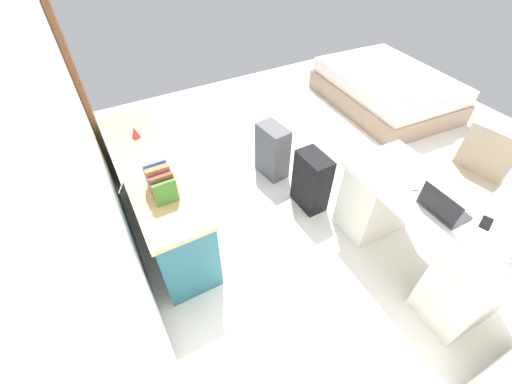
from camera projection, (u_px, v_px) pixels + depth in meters
name	position (u px, v px, depth m)	size (l,w,h in m)	color
ground_plane	(346.00, 177.00, 3.74)	(5.78, 5.78, 0.00)	silver
wall_back	(76.00, 131.00, 1.94)	(4.20, 0.10, 2.80)	silver
door_wooden	(79.00, 83.00, 3.20)	(0.88, 0.05, 2.04)	brown
desk	(421.00, 233.00, 2.65)	(1.45, 0.69, 0.76)	silver
office_chair	(464.00, 184.00, 3.04)	(0.53, 0.53, 0.94)	black
credenza	(159.00, 196.00, 2.98)	(1.80, 0.48, 0.77)	#235B6B
bed	(386.00, 89.00, 4.75)	(1.99, 1.52, 0.58)	gray
suitcase_black	(311.00, 181.00, 3.23)	(0.36, 0.22, 0.62)	black
suitcase_spare_grey	(272.00, 151.00, 3.59)	(0.36, 0.22, 0.61)	#4C4C51
laptop	(442.00, 207.00, 2.30)	(0.31, 0.23, 0.21)	#333338
computer_mouse	(416.00, 187.00, 2.50)	(0.06, 0.10, 0.03)	white
cell_phone_near_laptop	(486.00, 223.00, 2.25)	(0.07, 0.14, 0.01)	black
book_row	(160.00, 181.00, 2.38)	(0.27, 0.17, 0.24)	#3C752B
figurine_small	(135.00, 132.00, 2.93)	(0.08, 0.08, 0.11)	red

